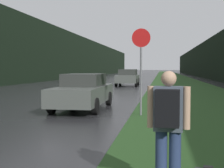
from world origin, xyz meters
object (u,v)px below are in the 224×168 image
Objects in this scene: hitchhiker_with_backpack at (168,123)px; stop_sign at (141,64)px; car_passing_far at (128,77)px; car_passing_near at (83,91)px.

stop_sign is at bearing 102.73° from hitchhiker_with_backpack.
hitchhiker_with_backpack is at bearing -83.23° from stop_sign.
car_passing_near is at bearing 90.00° from car_passing_far.
stop_sign is 3.06m from car_passing_near.
stop_sign reaches higher than hitchhiker_with_backpack.
stop_sign reaches higher than car_passing_far.
hitchhiker_with_backpack is 25.23m from car_passing_far.
stop_sign is 1.86× the size of hitchhiker_with_backpack.
hitchhiker_with_backpack is (0.79, -6.64, -0.88)m from stop_sign.
car_passing_far reaches higher than car_passing_near.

